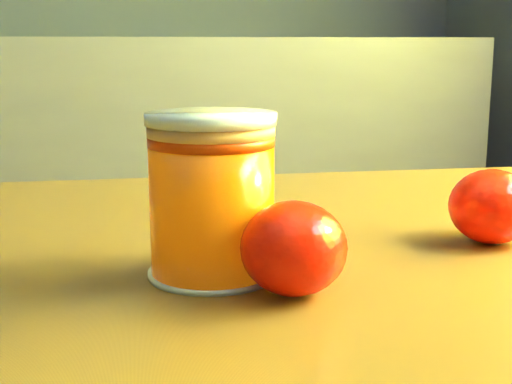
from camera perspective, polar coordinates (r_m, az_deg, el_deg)
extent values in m
cube|color=brown|center=(0.54, 11.43, -6.92)|extent=(1.00, 0.72, 0.04)
cylinder|color=#E15904|center=(0.47, -3.54, -1.17)|extent=(0.08, 0.08, 0.09)
cylinder|color=#E3A25C|center=(0.46, -3.61, 4.98)|extent=(0.08, 0.08, 0.01)
cylinder|color=silver|center=(0.46, -3.63, 5.77)|extent=(0.09, 0.09, 0.01)
ellipsoid|color=#FF1A05|center=(0.44, 3.03, -4.51)|extent=(0.08, 0.08, 0.06)
ellipsoid|color=#FF1A05|center=(0.58, 18.34, -1.11)|extent=(0.08, 0.08, 0.06)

